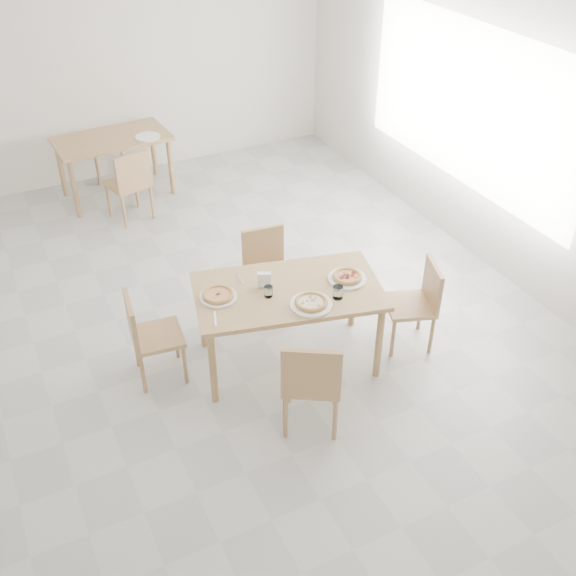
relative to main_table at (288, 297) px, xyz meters
name	(u,v)px	position (x,y,z in m)	size (l,w,h in m)	color
room	(467,105)	(2.53, 1.08, 0.83)	(7.28, 7.00, 7.00)	#B8B8B3
main_table	(288,297)	(0.00, 0.00, 0.00)	(1.66, 1.18, 0.75)	tan
chair_south	(312,379)	(-0.20, -0.78, -0.16)	(0.59, 0.59, 0.87)	tan
chair_north	(267,265)	(0.17, 0.78, -0.20)	(0.44, 0.44, 0.81)	tan
chair_west	(147,333)	(-1.11, 0.32, -0.20)	(0.44, 0.44, 0.81)	tan
chair_east	(419,299)	(1.12, -0.28, -0.20)	(0.51, 0.51, 0.81)	tan
plate_margherita	(218,297)	(-0.54, 0.14, 0.09)	(0.30, 0.30, 0.02)	white
plate_mushroom	(311,304)	(0.06, -0.27, 0.09)	(0.33, 0.33, 0.02)	white
plate_pepperoni	(347,279)	(0.49, -0.09, 0.09)	(0.32, 0.32, 0.02)	white
pizza_margherita	(218,295)	(-0.54, 0.14, 0.11)	(0.31, 0.31, 0.03)	#EEB970
pizza_mushroom	(311,302)	(0.06, -0.27, 0.11)	(0.33, 0.33, 0.03)	#EEB970
pizza_pepperoni	(347,276)	(0.49, -0.09, 0.11)	(0.26, 0.26, 0.03)	#EEB970
tumbler_a	(338,292)	(0.30, -0.28, 0.14)	(0.08, 0.08, 0.11)	white
tumbler_b	(268,291)	(-0.18, -0.02, 0.13)	(0.07, 0.07, 0.09)	white
napkin_holder	(264,280)	(-0.16, 0.11, 0.15)	(0.13, 0.10, 0.14)	silver
fork_a	(241,279)	(-0.29, 0.30, 0.09)	(0.01, 0.16, 0.01)	silver
fork_b	(215,319)	(-0.67, -0.10, 0.09)	(0.02, 0.18, 0.01)	silver
second_table	(112,145)	(-0.49, 3.68, -0.01)	(1.35, 0.82, 0.75)	tan
chair_back_s	(130,181)	(-0.49, 2.98, -0.17)	(0.51, 0.51, 0.85)	tan
chair_back_n	(96,137)	(-0.55, 4.37, -0.16)	(0.53, 0.53, 0.87)	tan
plate_empty	(147,137)	(-0.11, 3.48, 0.09)	(0.29, 0.29, 0.02)	white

